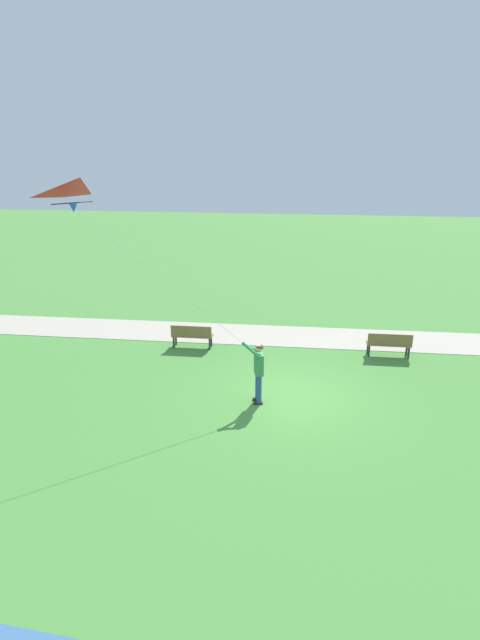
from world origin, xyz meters
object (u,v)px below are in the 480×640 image
person_kite_flyer (258,368)px  park_bench_near_walkway (389,343)px  flying_kite (82,198)px  park_bench_far_walkway (192,335)px

person_kite_flyer → park_bench_near_walkway: (4.16, -3.98, -0.54)m
flying_kite → park_bench_near_walkway: bearing=-55.2°
person_kite_flyer → park_bench_near_walkway: person_kite_flyer is taller
flying_kite → park_bench_far_walkway: (5.08, -0.98, -5.10)m
person_kite_flyer → park_bench_far_walkway: bearing=39.1°
flying_kite → park_bench_near_walkway: 10.96m
flying_kite → park_bench_far_walkway: 7.27m
park_bench_near_walkway → person_kite_flyer: bearing=136.3°
park_bench_near_walkway → flying_kite: bearing=124.8°
park_bench_near_walkway → park_bench_far_walkway: same height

